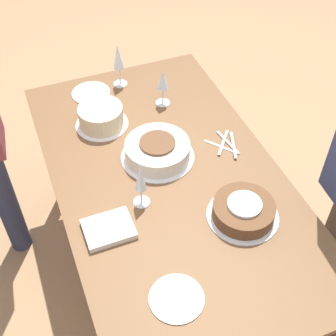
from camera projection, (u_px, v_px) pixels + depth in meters
name	position (u px, v px, depth m)	size (l,w,h in m)	color
ground_plane	(168.00, 272.00, 2.51)	(12.00, 12.00, 0.00)	#A87F56
dining_table	(168.00, 192.00, 2.04)	(1.65, 0.93, 0.75)	brown
cake_center_white	(157.00, 151.00, 2.02)	(0.32, 0.32, 0.09)	white
cake_front_chocolate	(243.00, 211.00, 1.79)	(0.28, 0.28, 0.08)	white
cake_back_decorated	(101.00, 117.00, 2.16)	(0.25, 0.25, 0.10)	white
wine_glass_near	(163.00, 82.00, 2.22)	(0.07, 0.07, 0.19)	silver
wine_glass_far	(118.00, 59.00, 2.31)	(0.07, 0.07, 0.23)	silver
wine_glass_extra	(140.00, 179.00, 1.77)	(0.07, 0.07, 0.21)	silver
dessert_plate_left	(177.00, 298.00, 1.57)	(0.19, 0.19, 0.01)	white
dessert_plate_right	(91.00, 93.00, 2.36)	(0.19, 0.19, 0.01)	white
fork_pile	(226.00, 144.00, 2.09)	(0.20, 0.14, 0.01)	silver
napkin_stack	(109.00, 229.00, 1.76)	(0.15, 0.19, 0.03)	silver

